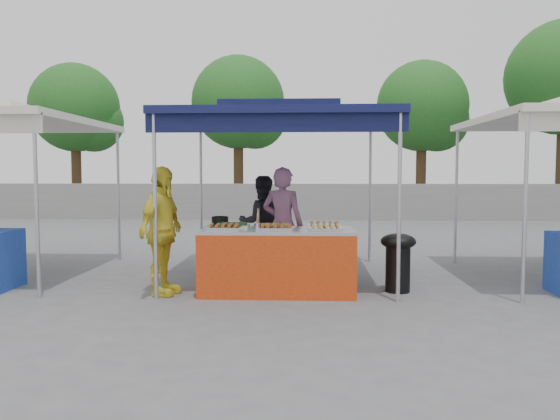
{
  "coord_description": "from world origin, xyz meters",
  "views": [
    {
      "loc": [
        0.36,
        -7.16,
        1.59
      ],
      "look_at": [
        0.0,
        0.6,
        1.05
      ],
      "focal_mm": 35.0,
      "sensor_mm": 36.0,
      "label": 1
    }
  ],
  "objects_px": {
    "cooking_pot": "(220,221)",
    "wok_burner": "(398,257)",
    "vendor_woman": "(283,225)",
    "vendor_table": "(278,261)",
    "customer_person": "(162,231)",
    "helper_man": "(262,223)"
  },
  "relations": [
    {
      "from": "vendor_table",
      "to": "vendor_woman",
      "type": "relative_size",
      "value": 1.2
    },
    {
      "from": "cooking_pot",
      "to": "customer_person",
      "type": "xyz_separation_m",
      "value": [
        -0.69,
        -0.47,
        -0.08
      ]
    },
    {
      "from": "wok_burner",
      "to": "vendor_woman",
      "type": "height_order",
      "value": "vendor_woman"
    },
    {
      "from": "vendor_woman",
      "to": "customer_person",
      "type": "distance_m",
      "value": 1.76
    },
    {
      "from": "cooking_pot",
      "to": "vendor_woman",
      "type": "xyz_separation_m",
      "value": [
        0.84,
        0.39,
        -0.08
      ]
    },
    {
      "from": "wok_burner",
      "to": "customer_person",
      "type": "distance_m",
      "value": 3.12
    },
    {
      "from": "vendor_table",
      "to": "vendor_woman",
      "type": "xyz_separation_m",
      "value": [
        0.04,
        0.71,
        0.41
      ]
    },
    {
      "from": "helper_man",
      "to": "customer_person",
      "type": "bearing_deg",
      "value": 45.66
    },
    {
      "from": "cooking_pot",
      "to": "wok_burner",
      "type": "height_order",
      "value": "cooking_pot"
    },
    {
      "from": "wok_burner",
      "to": "helper_man",
      "type": "distance_m",
      "value": 2.49
    },
    {
      "from": "wok_burner",
      "to": "vendor_table",
      "type": "bearing_deg",
      "value": -177.92
    },
    {
      "from": "vendor_woman",
      "to": "customer_person",
      "type": "height_order",
      "value": "customer_person"
    },
    {
      "from": "helper_man",
      "to": "customer_person",
      "type": "distance_m",
      "value": 2.18
    },
    {
      "from": "vendor_table",
      "to": "helper_man",
      "type": "height_order",
      "value": "helper_man"
    },
    {
      "from": "cooking_pot",
      "to": "customer_person",
      "type": "bearing_deg",
      "value": -145.79
    },
    {
      "from": "customer_person",
      "to": "vendor_table",
      "type": "bearing_deg",
      "value": -70.93
    },
    {
      "from": "vendor_woman",
      "to": "vendor_table",
      "type": "bearing_deg",
      "value": 104.69
    },
    {
      "from": "vendor_woman",
      "to": "cooking_pot",
      "type": "bearing_deg",
      "value": 42.83
    },
    {
      "from": "wok_burner",
      "to": "vendor_woman",
      "type": "bearing_deg",
      "value": 156.72
    },
    {
      "from": "vendor_table",
      "to": "vendor_woman",
      "type": "height_order",
      "value": "vendor_woman"
    },
    {
      "from": "cooking_pot",
      "to": "helper_man",
      "type": "xyz_separation_m",
      "value": [
        0.46,
        1.39,
        -0.15
      ]
    },
    {
      "from": "cooking_pot",
      "to": "wok_burner",
      "type": "distance_m",
      "value": 2.44
    }
  ]
}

